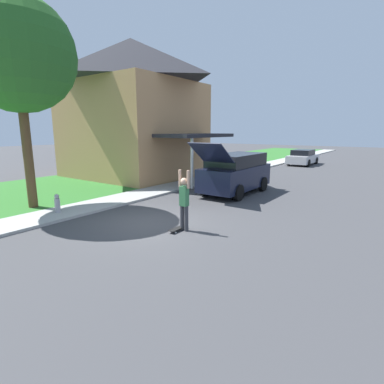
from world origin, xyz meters
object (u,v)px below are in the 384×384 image
lawn_tree_near (17,55)px  suv_parked (236,173)px  skateboarder (184,200)px  fire_hydrant (57,203)px  skateboard (178,228)px  car_down_street (303,157)px

lawn_tree_near → suv_parked: size_ratio=1.53×
suv_parked → skateboarder: bearing=-77.1°
suv_parked → fire_hydrant: suv_parked is taller
suv_parked → skateboard: size_ratio=6.75×
lawn_tree_near → car_down_street: (4.26, 23.19, -5.25)m
skateboarder → suv_parked: bearing=102.9°
fire_hydrant → skateboarder: bearing=14.8°
suv_parked → skateboard: suv_parked is taller
car_down_street → fire_hydrant: (-2.62, -23.08, -0.24)m
lawn_tree_near → car_down_street: lawn_tree_near is taller
skateboard → lawn_tree_near: bearing=-168.7°
suv_parked → skateboarder: (1.42, -6.21, -0.05)m
car_down_street → skateboard: size_ratio=5.85×
lawn_tree_near → car_down_street: bearing=79.6°
skateboard → suv_parked: bearing=101.4°
lawn_tree_near → fire_hydrant: lawn_tree_near is taller
lawn_tree_near → car_down_street: 24.16m
suv_parked → skateboarder: suv_parked is taller
skateboarder → skateboard: 0.96m
fire_hydrant → suv_parked: bearing=64.2°
fire_hydrant → car_down_street: bearing=83.5°
skateboarder → skateboard: (-0.14, -0.14, -0.93)m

